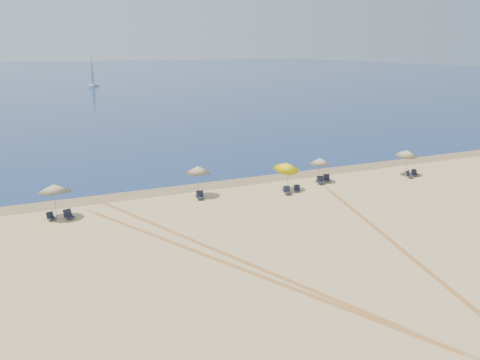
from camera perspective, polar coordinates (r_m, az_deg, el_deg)
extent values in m
plane|color=tan|center=(27.02, 18.86, -12.59)|extent=(160.00, 160.00, 0.00)
plane|color=#0C2151|center=(242.75, -21.50, 10.98)|extent=(500.00, 500.00, 0.00)
plane|color=olive|center=(45.97, -2.12, -0.41)|extent=(500.00, 500.00, 0.00)
cylinder|color=gray|center=(38.87, -20.06, -2.34)|extent=(0.05, 0.22, 2.43)
cone|color=#F4ECC7|center=(38.51, -20.19, -0.86)|extent=(2.35, 2.38, 0.71)
sphere|color=gray|center=(38.43, -20.23, -0.43)|extent=(0.08, 0.08, 0.08)
cylinder|color=gray|center=(41.89, -4.72, -0.24)|extent=(0.05, 0.05, 2.44)
cone|color=#F4ECC7|center=(41.63, -4.75, 1.18)|extent=(2.10, 2.10, 0.55)
sphere|color=gray|center=(41.56, -4.76, 1.59)|extent=(0.08, 0.08, 0.08)
cylinder|color=gray|center=(43.50, 5.39, 0.20)|extent=(0.05, 0.60, 2.30)
cone|color=#FFEB07|center=(43.46, 5.26, 1.55)|extent=(2.18, 2.25, 1.05)
sphere|color=gray|center=(43.39, 5.27, 1.94)|extent=(0.08, 0.08, 0.08)
cylinder|color=gray|center=(46.87, 8.90, 1.04)|extent=(0.05, 0.05, 2.11)
cone|color=#F4ECC7|center=(46.66, 8.95, 2.12)|extent=(1.93, 1.93, 0.55)
sphere|color=gray|center=(46.60, 8.96, 2.48)|extent=(0.08, 0.08, 0.08)
cylinder|color=gray|center=(51.21, 18.18, 1.77)|extent=(0.05, 0.27, 2.32)
cone|color=#F4ECC7|center=(51.07, 18.20, 2.90)|extent=(2.15, 2.20, 0.76)
sphere|color=gray|center=(51.02, 18.23, 3.23)|extent=(0.08, 0.08, 0.08)
cube|color=black|center=(38.67, -20.40, -4.08)|extent=(0.65, 0.65, 0.05)
cube|color=black|center=(38.82, -20.59, -3.68)|extent=(0.54, 0.35, 0.45)
cylinder|color=#A5A5AD|center=(38.44, -20.64, -4.35)|extent=(0.02, 0.02, 0.17)
cylinder|color=#A5A5AD|center=(38.59, -20.09, -4.22)|extent=(0.02, 0.02, 0.17)
cube|color=black|center=(38.51, -18.60, -3.95)|extent=(0.77, 0.77, 0.05)
cube|color=black|center=(38.68, -18.83, -3.49)|extent=(0.63, 0.41, 0.53)
cylinder|color=#A5A5AD|center=(38.23, -18.86, -4.26)|extent=(0.03, 0.03, 0.19)
cylinder|color=#A5A5AD|center=(38.43, -18.23, -4.11)|extent=(0.03, 0.03, 0.19)
cube|color=black|center=(41.19, -4.46, -1.99)|extent=(0.67, 0.67, 0.05)
cube|color=black|center=(41.39, -4.55, -1.54)|extent=(0.61, 0.30, 0.52)
cylinder|color=#A5A5AD|center=(40.99, -4.67, -2.22)|extent=(0.03, 0.03, 0.19)
cylinder|color=#A5A5AD|center=(41.08, -4.03, -2.17)|extent=(0.03, 0.03, 0.19)
cube|color=black|center=(42.65, 5.45, -1.42)|extent=(0.60, 0.60, 0.05)
cube|color=black|center=(42.82, 5.26, -0.99)|extent=(0.59, 0.23, 0.53)
cylinder|color=#A5A5AD|center=(42.38, 5.31, -1.66)|extent=(0.03, 0.03, 0.19)
cylinder|color=#A5A5AD|center=(42.61, 5.87, -1.58)|extent=(0.03, 0.03, 0.19)
cube|color=black|center=(43.54, 6.46, -1.15)|extent=(0.64, 0.64, 0.05)
cube|color=black|center=(43.71, 6.41, -0.79)|extent=(0.53, 0.35, 0.44)
cylinder|color=#A5A5AD|center=(43.37, 6.33, -1.32)|extent=(0.02, 0.02, 0.16)
cylinder|color=#A5A5AD|center=(43.45, 6.84, -1.31)|extent=(0.02, 0.02, 0.16)
cube|color=black|center=(46.19, 9.08, -0.27)|extent=(0.76, 0.76, 0.05)
cube|color=black|center=(46.39, 8.99, 0.14)|extent=(0.64, 0.40, 0.54)
cylinder|color=#A5A5AD|center=(45.97, 8.93, -0.46)|extent=(0.03, 0.03, 0.20)
cylinder|color=#A5A5AD|center=(46.10, 9.51, -0.44)|extent=(0.03, 0.03, 0.20)
cube|color=black|center=(47.10, 9.77, -0.01)|extent=(0.74, 0.74, 0.05)
cube|color=black|center=(47.30, 9.70, 0.36)|extent=(0.61, 0.40, 0.51)
cylinder|color=#A5A5AD|center=(46.90, 9.64, -0.19)|extent=(0.02, 0.02, 0.19)
cylinder|color=#A5A5AD|center=(47.01, 10.18, -0.18)|extent=(0.02, 0.02, 0.19)
cube|color=black|center=(50.43, 18.62, 0.40)|extent=(0.74, 0.74, 0.05)
cube|color=black|center=(50.49, 18.35, 0.74)|extent=(0.62, 0.40, 0.52)
cylinder|color=#A5A5AD|center=(50.10, 18.65, 0.20)|extent=(0.03, 0.03, 0.19)
cylinder|color=#A5A5AD|center=(50.51, 18.89, 0.29)|extent=(0.03, 0.03, 0.19)
cube|color=black|center=(51.24, 19.09, 0.57)|extent=(0.67, 0.67, 0.05)
cube|color=black|center=(51.41, 18.97, 0.90)|extent=(0.58, 0.34, 0.49)
cylinder|color=#A5A5AD|center=(51.02, 19.02, 0.41)|extent=(0.02, 0.02, 0.18)
cylinder|color=#A5A5AD|center=(51.23, 19.44, 0.43)|extent=(0.02, 0.02, 0.18)
cube|color=white|center=(163.93, -16.16, 10.16)|extent=(4.09, 6.20, 0.67)
cylinder|color=gray|center=(163.68, -16.27, 11.67)|extent=(0.13, 0.13, 8.92)
plane|color=tan|center=(29.27, -0.95, -9.54)|extent=(36.67, 36.67, 0.00)
plane|color=tan|center=(29.97, -2.51, -8.95)|extent=(36.67, 36.67, 0.00)
plane|color=tan|center=(32.49, 18.10, -7.77)|extent=(34.59, 34.59, 0.00)
plane|color=tan|center=(33.39, 17.24, -7.08)|extent=(34.59, 34.59, 0.00)
plane|color=tan|center=(31.62, -3.24, -7.65)|extent=(35.62, 35.62, 0.00)
plane|color=tan|center=(32.40, -4.53, -7.11)|extent=(35.62, 35.62, 0.00)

